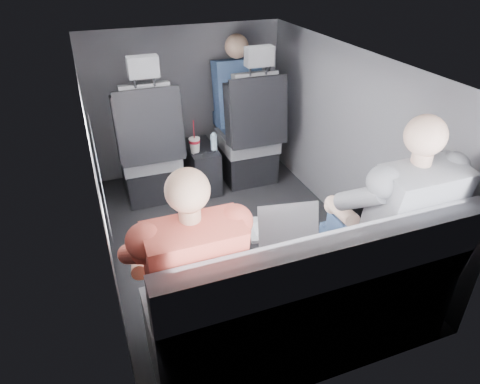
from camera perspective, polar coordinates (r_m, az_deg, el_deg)
name	(u,v)px	position (r m, az deg, el deg)	size (l,w,h in m)	color
floor	(235,240)	(3.28, -0.68, -6.36)	(2.60, 2.60, 0.00)	black
ceiling	(234,59)	(2.69, -0.86, 17.26)	(2.60, 2.60, 0.00)	#B2B2AD
panel_left	(98,183)	(2.78, -18.44, 1.15)	(0.02, 2.60, 1.35)	#56565B
panel_right	(348,141)	(3.31, 14.15, 6.58)	(0.02, 2.60, 1.35)	#56565B
panel_front	(186,102)	(4.08, -7.16, 11.84)	(1.80, 0.02, 1.35)	#56565B
panel_back	(336,284)	(1.96, 12.69, -11.86)	(1.80, 0.02, 1.35)	#56565B
side_window	(99,172)	(2.41, -18.27, 2.61)	(0.02, 0.75, 0.42)	white
seatbelt	(258,104)	(3.60, 2.37, 11.61)	(0.05, 0.01, 0.65)	black
front_seat_left	(150,156)	(3.68, -11.88, 4.68)	(0.52, 0.58, 1.26)	black
front_seat_right	(250,141)	(3.89, 1.28, 6.82)	(0.52, 0.58, 1.26)	black
center_console	(201,167)	(3.89, -5.16, 3.37)	(0.24, 0.48, 0.41)	black
rear_bench	(304,307)	(2.35, 8.52, -14.90)	(1.60, 0.57, 0.92)	slate
soda_cup	(195,145)	(3.66, -6.07, 6.29)	(0.10, 0.10, 0.29)	white
water_bottle	(214,142)	(3.69, -3.51, 6.64)	(0.06, 0.06, 0.16)	#A6C1E1
laptop_white	(186,247)	(2.19, -7.17, -7.29)	(0.34, 0.33, 0.24)	white
laptop_silver	(280,226)	(2.34, 5.41, -4.54)	(0.36, 0.34, 0.23)	#B2B2B6
laptop_black	(367,209)	(2.58, 16.52, -2.14)	(0.35, 0.32, 0.23)	black
passenger_rear_left	(189,275)	(2.03, -6.86, -10.90)	(0.51, 0.63, 1.23)	#36373C
passenger_rear_right	(390,222)	(2.45, 19.38, -3.77)	(0.55, 0.66, 1.30)	navy
passenger_front_right	(237,95)	(3.99, -0.41, 12.86)	(0.41, 0.41, 0.86)	navy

